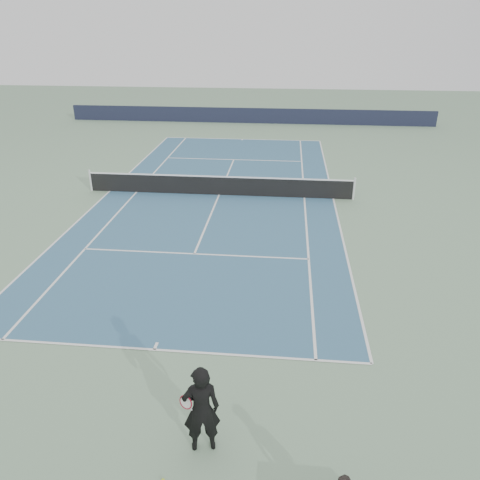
# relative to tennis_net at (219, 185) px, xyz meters

# --- Properties ---
(ground) EXTENTS (80.00, 80.00, 0.00)m
(ground) POSITION_rel_tennis_net_xyz_m (0.00, 0.00, -0.50)
(ground) COLOR gray
(court_surface) EXTENTS (10.97, 23.77, 0.01)m
(court_surface) POSITION_rel_tennis_net_xyz_m (0.00, 0.00, -0.50)
(court_surface) COLOR #355F7E
(court_surface) RESTS_ON ground
(tennis_net) EXTENTS (12.90, 0.10, 1.07)m
(tennis_net) POSITION_rel_tennis_net_xyz_m (0.00, 0.00, 0.00)
(tennis_net) COLOR silver
(tennis_net) RESTS_ON ground
(windscreen_far) EXTENTS (30.00, 0.25, 1.20)m
(windscreen_far) POSITION_rel_tennis_net_xyz_m (0.00, 17.88, 0.10)
(windscreen_far) COLOR black
(windscreen_far) RESTS_ON ground
(tennis_player) EXTENTS (0.88, 0.69, 1.97)m
(tennis_player) POSITION_rel_tennis_net_xyz_m (1.76, -14.73, 0.48)
(tennis_player) COLOR black
(tennis_player) RESTS_ON ground
(tennis_ball) EXTENTS (0.06, 0.06, 0.06)m
(tennis_ball) POSITION_rel_tennis_net_xyz_m (1.16, -15.57, -0.47)
(tennis_ball) COLOR #C6DC2D
(tennis_ball) RESTS_ON ground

